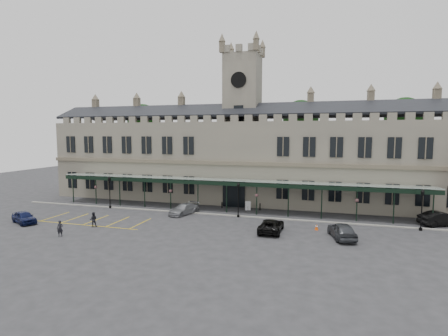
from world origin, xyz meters
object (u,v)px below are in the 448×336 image
(lamp_post_left, at_px, (110,189))
(lamp_post_mid, at_px, (238,196))
(station_building, at_px, (242,159))
(person_a, at_px, (60,228))
(car_taxi, at_px, (184,209))
(traffic_cone, at_px, (317,227))
(lamp_post_right, at_px, (422,206))
(clock_tower, at_px, (243,115))
(person_b, at_px, (93,220))
(sign_board, at_px, (248,206))
(car_van, at_px, (271,226))
(car_right_a, at_px, (342,230))
(car_right_b, at_px, (441,219))
(car_left_a, at_px, (24,217))

(lamp_post_left, relative_size, lamp_post_mid, 1.02)
(station_building, relative_size, person_a, 36.86)
(car_taxi, bearing_deg, person_a, -104.27)
(traffic_cone, height_order, person_a, person_a)
(lamp_post_right, bearing_deg, clock_tower, 153.39)
(car_taxi, bearing_deg, clock_tower, 85.17)
(lamp_post_mid, height_order, person_b, lamp_post_mid)
(station_building, bearing_deg, clock_tower, 90.00)
(lamp_post_mid, relative_size, sign_board, 3.56)
(car_taxi, bearing_deg, car_van, -3.02)
(car_right_a, bearing_deg, lamp_post_mid, -40.15)
(car_right_b, relative_size, person_b, 2.94)
(station_building, relative_size, sign_board, 48.63)
(clock_tower, relative_size, lamp_post_right, 5.50)
(traffic_cone, xyz_separation_m, person_b, (-23.89, -5.70, 0.52))
(traffic_cone, bearing_deg, sign_board, 141.21)
(person_a, bearing_deg, station_building, 38.89)
(clock_tower, distance_m, car_left_a, 31.97)
(traffic_cone, height_order, car_taxi, car_taxi)
(clock_tower, bearing_deg, car_left_a, -135.47)
(traffic_cone, bearing_deg, lamp_post_left, 173.19)
(lamp_post_mid, bearing_deg, person_a, -139.61)
(sign_board, distance_m, person_a, 23.16)
(person_b, bearing_deg, lamp_post_right, 160.35)
(car_right_a, bearing_deg, car_right_b, -157.62)
(car_left_a, bearing_deg, sign_board, -33.74)
(person_b, bearing_deg, person_a, 43.90)
(lamp_post_mid, distance_m, car_right_a, 13.41)
(person_b, bearing_deg, car_left_a, -27.48)
(car_taxi, xyz_separation_m, person_b, (-7.30, -8.43, 0.16))
(traffic_cone, xyz_separation_m, car_left_a, (-32.59, -6.62, 0.40))
(car_van, relative_size, car_right_a, 1.03)
(lamp_post_left, distance_m, traffic_cone, 28.22)
(person_b, bearing_deg, station_building, -155.60)
(car_van, relative_size, person_a, 3.00)
(station_building, distance_m, lamp_post_left, 19.85)
(clock_tower, distance_m, car_right_a, 24.93)
(sign_board, bearing_deg, lamp_post_right, -26.04)
(lamp_post_left, height_order, car_taxi, lamp_post_left)
(lamp_post_right, height_order, car_left_a, lamp_post_right)
(station_building, xyz_separation_m, lamp_post_mid, (2.07, -10.70, -3.87))
(car_left_a, height_order, car_right_a, car_right_a)
(station_building, height_order, car_left_a, station_building)
(traffic_cone, bearing_deg, person_b, -166.58)
(lamp_post_left, distance_m, car_right_b, 41.45)
(car_right_a, xyz_separation_m, person_b, (-26.37, -3.23, 0.02))
(lamp_post_right, distance_m, car_left_a, 44.37)
(station_building, xyz_separation_m, car_right_a, (14.07, -16.42, -5.66))
(sign_board, distance_m, person_b, 19.68)
(person_a, distance_m, person_b, 4.14)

